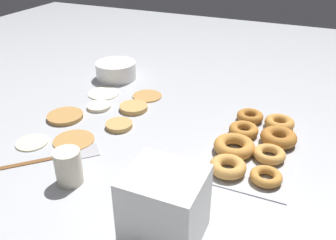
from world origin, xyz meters
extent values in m
plane|color=#B2B5BA|center=(0.00, 0.00, 0.00)|extent=(3.00, 3.00, 0.00)
cylinder|color=beige|center=(0.07, 0.14, 0.01)|extent=(0.08, 0.08, 0.01)
cylinder|color=tan|center=(-0.02, 0.01, 0.01)|extent=(0.08, 0.08, 0.01)
cylinder|color=#B27F42|center=(-0.14, 0.09, 0.00)|extent=(0.12, 0.12, 0.01)
cylinder|color=beige|center=(0.17, 0.19, 0.00)|extent=(0.12, 0.12, 0.01)
cylinder|color=#B27F42|center=(-0.04, 0.20, 0.01)|extent=(0.12, 0.12, 0.01)
cylinder|color=tan|center=(0.10, 0.03, 0.01)|extent=(0.09, 0.09, 0.02)
cylinder|color=beige|center=(-0.20, 0.19, 0.00)|extent=(0.09, 0.09, 0.01)
cylinder|color=#B27F42|center=(0.21, 0.03, 0.00)|extent=(0.11, 0.11, 0.01)
cube|color=#ADAFB5|center=(0.03, -0.40, 0.00)|extent=(0.41, 0.22, 0.01)
torus|color=#C68438|center=(-0.11, -0.45, 0.02)|extent=(0.08, 0.08, 0.02)
torus|color=#D19347|center=(-0.01, -0.44, 0.02)|extent=(0.08, 0.08, 0.02)
torus|color=#AD6B28|center=(0.08, -0.45, 0.02)|extent=(0.10, 0.10, 0.03)
torus|color=#C68438|center=(0.17, -0.44, 0.02)|extent=(0.09, 0.09, 0.03)
torus|color=#D19347|center=(-0.11, -0.36, 0.02)|extent=(0.09, 0.09, 0.03)
torus|color=#C68438|center=(-0.02, -0.35, 0.02)|extent=(0.11, 0.11, 0.03)
torus|color=#B7752D|center=(0.09, -0.35, 0.02)|extent=(0.09, 0.09, 0.03)
torus|color=#AD6B28|center=(0.18, -0.35, 0.02)|extent=(0.08, 0.08, 0.03)
cylinder|color=white|center=(0.32, 0.22, 0.03)|extent=(0.16, 0.16, 0.07)
cube|color=white|center=(-0.36, -0.29, 0.01)|extent=(0.13, 0.15, 0.03)
cube|color=white|center=(-0.36, -0.29, 0.04)|extent=(0.13, 0.15, 0.03)
cube|color=white|center=(-0.36, -0.29, 0.06)|extent=(0.13, 0.15, 0.03)
cube|color=white|center=(-0.36, -0.29, 0.09)|extent=(0.13, 0.15, 0.03)
cube|color=white|center=(-0.36, -0.29, 0.11)|extent=(0.13, 0.15, 0.03)
cube|color=white|center=(-0.36, -0.29, 0.14)|extent=(0.13, 0.15, 0.03)
cylinder|color=beige|center=(-0.30, -0.02, 0.04)|extent=(0.06, 0.06, 0.09)
cube|color=brown|center=(-0.29, 0.14, 0.00)|extent=(0.11, 0.12, 0.01)
cube|color=#A8A8AD|center=(-0.19, 0.05, 0.00)|extent=(0.13, 0.13, 0.01)
camera|label=1|loc=(-0.83, -0.51, 0.55)|focal=38.00mm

